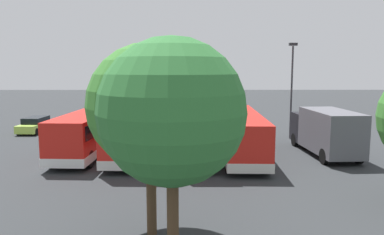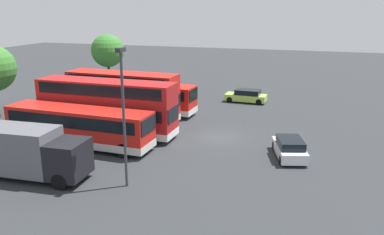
{
  "view_description": "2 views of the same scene",
  "coord_description": "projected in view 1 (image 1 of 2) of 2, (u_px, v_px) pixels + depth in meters",
  "views": [
    {
      "loc": [
        -1.69,
        34.57,
        6.01
      ],
      "look_at": [
        -1.93,
        1.73,
        1.62
      ],
      "focal_mm": 34.3,
      "sensor_mm": 36.0,
      "label": 1
    },
    {
      "loc": [
        -30.22,
        -7.37,
        10.36
      ],
      "look_at": [
        -0.55,
        2.01,
        1.65
      ],
      "focal_mm": 37.38,
      "sensor_mm": 36.0,
      "label": 2
    }
  ],
  "objects": [
    {
      "name": "tree_midleft",
      "position": [
        172.0,
        112.0,
        10.61
      ],
      "size": [
        4.36,
        4.36,
        6.95
      ],
      "color": "#4C3823",
      "rests_on": "ground"
    },
    {
      "name": "bus_single_deck_fourth",
      "position": [
        90.0,
        131.0,
        25.96
      ],
      "size": [
        3.06,
        10.66,
        2.95
      ],
      "color": "red",
      "rests_on": "ground"
    },
    {
      "name": "ground_plane",
      "position": [
        172.0,
        132.0,
        35.05
      ],
      "size": [
        140.0,
        140.0,
        0.0
      ],
      "primitive_type": "plane",
      "color": "#2D3033"
    },
    {
      "name": "bus_double_decker_third",
      "position": [
        136.0,
        121.0,
        25.3
      ],
      "size": [
        2.99,
        10.59,
        4.55
      ],
      "color": "red",
      "rests_on": "ground"
    },
    {
      "name": "bus_single_deck_near_end",
      "position": [
        240.0,
        132.0,
        25.45
      ],
      "size": [
        3.0,
        11.76,
        2.95
      ],
      "color": "red",
      "rests_on": "ground"
    },
    {
      "name": "bus_double_decker_second",
      "position": [
        194.0,
        119.0,
        25.91
      ],
      "size": [
        2.74,
        11.79,
        4.55
      ],
      "color": "#A51919",
      "rests_on": "ground"
    },
    {
      "name": "tree_leftmost",
      "position": [
        150.0,
        106.0,
        12.82
      ],
      "size": [
        4.42,
        4.42,
        6.93
      ],
      "color": "#4C3823",
      "rests_on": "ground"
    },
    {
      "name": "car_small_green",
      "position": [
        200.0,
        117.0,
        40.87
      ],
      "size": [
        4.44,
        2.85,
        1.43
      ],
      "color": "silver",
      "rests_on": "ground"
    },
    {
      "name": "lamp_post_tall",
      "position": [
        292.0,
        83.0,
        31.59
      ],
      "size": [
        0.7,
        0.3,
        8.18
      ],
      "color": "#38383D",
      "rests_on": "ground"
    },
    {
      "name": "box_truck_blue",
      "position": [
        325.0,
        131.0,
        25.61
      ],
      "size": [
        2.89,
        7.62,
        3.2
      ],
      "color": "#595960",
      "rests_on": "ground"
    },
    {
      "name": "car_hatchback_silver",
      "position": [
        35.0,
        125.0,
        34.92
      ],
      "size": [
        2.0,
        4.55,
        1.43
      ],
      "color": "#A5D14C",
      "rests_on": "ground"
    }
  ]
}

